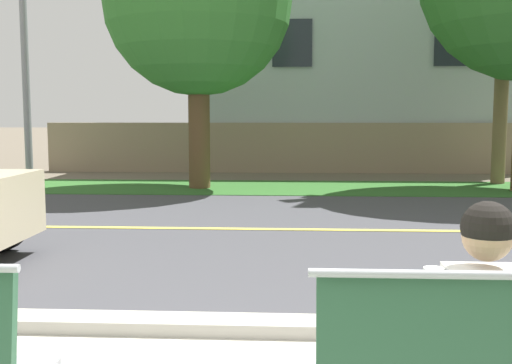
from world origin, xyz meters
TOP-DOWN VIEW (x-y plane):
  - ground_plane at (0.00, 8.00)m, footprint 140.00×140.00m
  - curb_edge at (0.00, 2.35)m, footprint 44.00×0.30m
  - street_asphalt at (0.00, 6.50)m, footprint 52.00×8.00m
  - road_centre_line at (0.00, 6.50)m, footprint 48.00×0.14m
  - far_verge_grass at (0.00, 11.54)m, footprint 48.00×2.80m
  - seated_person_white at (1.34, 0.65)m, footprint 0.52×0.68m
  - garden_wall at (0.10, 15.29)m, footprint 13.00×0.36m
  - house_across_street at (2.76, 18.49)m, footprint 10.63×6.91m

SIDE VIEW (x-z plane):
  - ground_plane at x=0.00m, z-range 0.00..0.00m
  - street_asphalt at x=0.00m, z-range 0.00..0.01m
  - far_verge_grass at x=0.00m, z-range 0.00..0.02m
  - road_centre_line at x=0.00m, z-range 0.01..0.01m
  - curb_edge at x=0.00m, z-range 0.00..0.11m
  - seated_person_white at x=1.34m, z-range 0.05..1.30m
  - garden_wall at x=0.10m, z-range 0.00..1.40m
  - house_across_street at x=2.76m, z-range 0.05..7.19m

